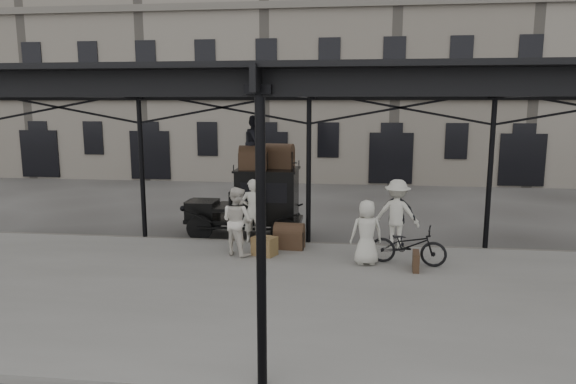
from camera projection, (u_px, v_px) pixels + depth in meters
The scene contains 18 objects.
ground at pixel (301, 268), 13.12m from camera, with size 120.00×120.00×0.00m, color #383533.
platform at pixel (293, 294), 11.15m from camera, with size 28.00×8.00×0.15m, color slate.
canopy at pixel (294, 82), 10.65m from camera, with size 22.50×9.00×4.74m.
building_frontage at pixel (333, 53), 29.52m from camera, with size 64.00×8.00×14.00m, color slate.
taxi at pixel (258, 199), 16.02m from camera, with size 3.65×1.55×2.18m.
porter_left at pixel (253, 211), 14.89m from camera, with size 0.68×0.45×1.88m, color beige.
porter_midleft at pixel (237, 221), 13.68m from camera, with size 0.90×0.70×1.84m, color silver.
porter_centre at pixel (367, 232), 12.87m from camera, with size 0.81×0.52×1.65m, color beige.
porter_official at pixel (397, 217), 14.40m from camera, with size 1.02×0.42×1.74m, color black.
porter_right at pixel (397, 214), 14.38m from camera, with size 1.25×0.72×1.93m, color silver.
bicycle at pixel (408, 245), 12.90m from camera, with size 0.66×1.90×1.00m, color black.
porter_roof at pixel (255, 142), 15.62m from camera, with size 0.79×0.62×1.63m, color black.
steamer_trunk_roof_near at pixel (253, 160), 15.56m from camera, with size 0.83×0.51×0.61m, color #432D1F, non-canonical shape.
steamer_trunk_roof_far at pixel (280, 158), 15.91m from camera, with size 0.86×0.53×0.63m, color #432D1F, non-canonical shape.
steamer_trunk_platform at pixel (289, 238), 14.37m from camera, with size 0.83×0.51×0.61m, color #432D1F, non-canonical shape.
wicker_hamper at pixel (265, 246), 13.73m from camera, with size 0.60×0.45×0.50m, color olive.
suitcase_upright at pixel (416, 261), 12.50m from camera, with size 0.15×0.60×0.45m, color #432D1F.
suitcase_flat at pixel (294, 241), 14.45m from camera, with size 0.60×0.15×0.40m, color #432D1F.
Camera 1 is at (1.21, -12.54, 4.18)m, focal length 32.00 mm.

